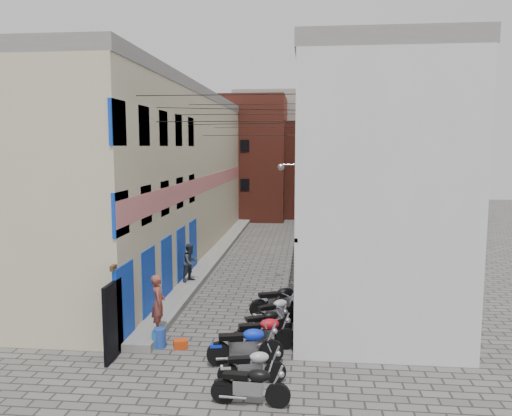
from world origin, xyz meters
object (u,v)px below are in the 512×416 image
(motorcycle_b, at_px, (252,365))
(motorcycle_d, at_px, (262,332))
(motorcycle_a, at_px, (250,383))
(water_jug_near, at_px, (157,339))
(water_jug_far, at_px, (160,338))
(motorcycle_e, at_px, (265,322))
(motorcycle_g, at_px, (279,299))
(motorcycle_c, at_px, (245,343))
(person_b, at_px, (191,262))
(red_crate, at_px, (181,344))
(person_a, at_px, (158,303))
(motorcycle_f, at_px, (275,310))

(motorcycle_b, height_order, motorcycle_d, motorcycle_d)
(motorcycle_a, height_order, water_jug_near, motorcycle_a)
(motorcycle_a, bearing_deg, water_jug_far, -131.82)
(motorcycle_e, relative_size, water_jug_near, 3.57)
(motorcycle_a, relative_size, motorcycle_g, 0.87)
(motorcycle_a, relative_size, motorcycle_c, 0.88)
(motorcycle_c, xyz_separation_m, motorcycle_g, (0.70, 3.99, 0.01))
(motorcycle_a, xyz_separation_m, motorcycle_g, (0.31, 6.14, 0.08))
(motorcycle_g, distance_m, water_jug_near, 4.64)
(motorcycle_g, height_order, person_b, person_b)
(red_crate, bearing_deg, water_jug_near, 180.00)
(person_a, distance_m, water_jug_far, 1.11)
(motorcycle_d, bearing_deg, motorcycle_e, 163.10)
(motorcycle_a, xyz_separation_m, person_b, (-3.64, 9.50, 0.52))
(motorcycle_f, relative_size, person_b, 1.14)
(motorcycle_b, relative_size, person_b, 1.08)
(motorcycle_d, relative_size, person_a, 1.14)
(motorcycle_a, distance_m, motorcycle_f, 5.20)
(motorcycle_c, relative_size, person_b, 1.31)
(motorcycle_g, bearing_deg, motorcycle_a, -25.11)
(water_jug_far, distance_m, red_crate, 0.65)
(motorcycle_c, height_order, motorcycle_f, motorcycle_c)
(person_a, height_order, red_crate, person_a)
(water_jug_near, relative_size, water_jug_far, 0.88)
(motorcycle_f, bearing_deg, motorcycle_a, -39.78)
(motorcycle_f, xyz_separation_m, water_jug_near, (-3.38, -2.14, -0.28))
(motorcycle_c, height_order, motorcycle_d, motorcycle_c)
(motorcycle_e, height_order, motorcycle_f, motorcycle_f)
(motorcycle_b, relative_size, water_jug_far, 3.04)
(motorcycle_d, distance_m, water_jug_far, 3.07)
(water_jug_far, bearing_deg, motorcycle_b, -33.97)
(motorcycle_b, height_order, water_jug_far, motorcycle_b)
(motorcycle_c, height_order, red_crate, motorcycle_c)
(motorcycle_d, height_order, person_b, person_b)
(motorcycle_b, relative_size, motorcycle_f, 0.95)
(water_jug_far, bearing_deg, motorcycle_g, 42.44)
(person_a, bearing_deg, motorcycle_b, -145.06)
(motorcycle_b, relative_size, motorcycle_e, 0.96)
(water_jug_near, bearing_deg, person_a, 102.59)
(motorcycle_f, distance_m, red_crate, 3.45)
(motorcycle_c, bearing_deg, motorcycle_b, 2.97)
(motorcycle_b, relative_size, person_a, 0.98)
(motorcycle_c, relative_size, motorcycle_d, 1.05)
(motorcycle_g, height_order, person_a, person_a)
(motorcycle_a, xyz_separation_m, motorcycle_b, (-0.08, 1.05, -0.03))
(motorcycle_d, bearing_deg, person_b, -167.10)
(motorcycle_b, bearing_deg, water_jug_near, -137.00)
(motorcycle_d, bearing_deg, person_a, -117.40)
(motorcycle_d, xyz_separation_m, motorcycle_f, (0.25, 2.08, -0.05))
(motorcycle_g, xyz_separation_m, water_jug_far, (-3.37, -3.08, -0.34))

